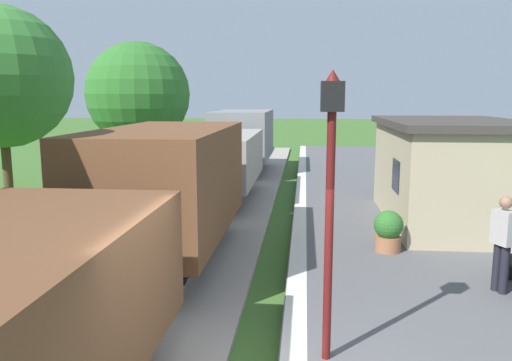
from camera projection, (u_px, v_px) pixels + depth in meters
freight_train at (203, 170)px, 14.39m from camera, size 2.50×26.00×2.72m
station_hut at (450, 171)px, 13.53m from camera, size 3.50×5.80×2.78m
person_waiting at (503, 240)px, 8.67m from camera, size 0.38×0.45×1.71m
potted_planter at (388, 230)px, 11.07m from camera, size 0.64×0.64×0.92m
lamp_post_near at (331, 165)px, 6.17m from camera, size 0.28×0.28×3.70m
tree_trackside_far at (0, 77)px, 15.02m from camera, size 4.24×4.24×6.33m
tree_field_left at (138, 94)px, 22.28m from camera, size 4.57×4.57×6.03m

